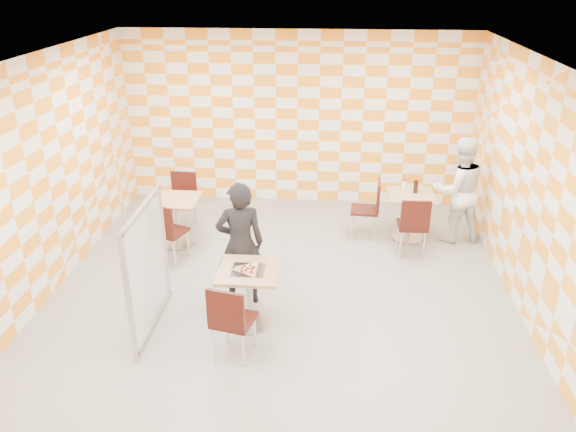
% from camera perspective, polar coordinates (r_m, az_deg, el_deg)
% --- Properties ---
extents(room_shell, '(7.00, 7.00, 7.00)m').
position_cam_1_polar(room_shell, '(7.05, -0.59, 3.77)').
color(room_shell, gray).
rests_on(room_shell, ground).
extents(main_table, '(0.70, 0.70, 0.75)m').
position_cam_1_polar(main_table, '(6.63, -3.96, -7.24)').
color(main_table, tan).
rests_on(main_table, ground).
extents(second_table, '(0.70, 0.70, 0.75)m').
position_cam_1_polar(second_table, '(8.88, 12.26, 0.76)').
color(second_table, tan).
rests_on(second_table, ground).
extents(empty_table, '(0.70, 0.70, 0.75)m').
position_cam_1_polar(empty_table, '(8.67, -11.28, 0.25)').
color(empty_table, tan).
rests_on(empty_table, ground).
extents(chair_main_front, '(0.51, 0.52, 0.92)m').
position_cam_1_polar(chair_main_front, '(6.07, -5.90, -10.22)').
color(chair_main_front, '#350E0A').
rests_on(chair_main_front, ground).
extents(chair_second_front, '(0.43, 0.44, 0.92)m').
position_cam_1_polar(chair_second_front, '(8.32, 12.64, -0.64)').
color(chair_second_front, '#350E0A').
rests_on(chair_second_front, ground).
extents(chair_second_side, '(0.46, 0.45, 0.92)m').
position_cam_1_polar(chair_second_side, '(8.82, 8.41, 1.15)').
color(chair_second_side, '#350E0A').
rests_on(chair_second_side, ground).
extents(chair_empty_near, '(0.54, 0.55, 0.92)m').
position_cam_1_polar(chair_empty_near, '(8.13, -12.32, -1.24)').
color(chair_empty_near, '#350E0A').
rests_on(chair_empty_near, ground).
extents(chair_empty_far, '(0.45, 0.46, 0.92)m').
position_cam_1_polar(chair_empty_far, '(9.20, -10.65, 2.00)').
color(chair_empty_far, '#350E0A').
rests_on(chair_empty_far, ground).
extents(partition, '(0.08, 1.38, 1.55)m').
position_cam_1_polar(partition, '(6.64, -14.07, -5.15)').
color(partition, white).
rests_on(partition, ground).
extents(man_dark, '(0.67, 0.52, 1.63)m').
position_cam_1_polar(man_dark, '(6.94, -4.87, -2.88)').
color(man_dark, black).
rests_on(man_dark, ground).
extents(man_white, '(0.92, 0.79, 1.66)m').
position_cam_1_polar(man_white, '(8.91, 16.93, 2.55)').
color(man_white, white).
rests_on(man_white, ground).
extents(pizza_on_foil, '(0.40, 0.40, 0.04)m').
position_cam_1_polar(pizza_on_foil, '(6.49, -4.05, -5.36)').
color(pizza_on_foil, silver).
rests_on(pizza_on_foil, main_table).
extents(sport_bottle, '(0.06, 0.06, 0.20)m').
position_cam_1_polar(sport_bottle, '(8.85, 11.71, 3.05)').
color(sport_bottle, white).
rests_on(sport_bottle, second_table).
extents(soda_bottle, '(0.07, 0.07, 0.23)m').
position_cam_1_polar(soda_bottle, '(8.82, 12.85, 2.96)').
color(soda_bottle, black).
rests_on(soda_bottle, second_table).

